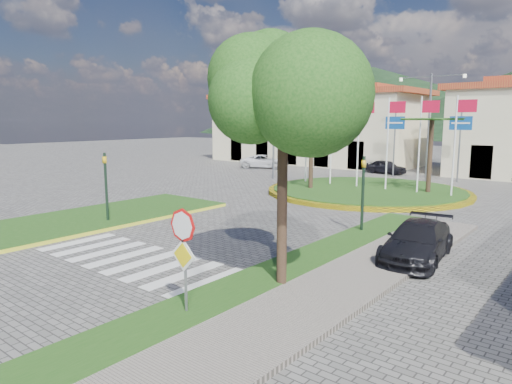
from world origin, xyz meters
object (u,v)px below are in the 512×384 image
Objects in this scene: car_side_right at (417,241)px; roundabout_island at (367,190)px; deciduous_tree at (283,99)px; stop_sign at (184,245)px; white_van at (265,161)px; car_dark_a at (386,167)px.

roundabout_island is at bearing 115.26° from car_side_right.
deciduous_tree reaches higher than car_side_right.
stop_sign reaches higher than white_van.
stop_sign is 0.58× the size of white_van.
white_van is 1.05× the size of car_side_right.
deciduous_tree is at bearing -151.98° from car_dark_a.
stop_sign is at bearing -154.66° from car_dark_a.
car_side_right is at bearing 72.02° from stop_sign.
roundabout_island reaches higher than white_van.
stop_sign is (4.90, -20.04, 1.62)m from roundabout_island.
white_van is 11.51m from car_dark_a.
stop_sign is 4.59m from deciduous_tree.
roundabout_island reaches higher than car_dark_a.
car_side_right is at bearing -144.24° from car_dark_a.
roundabout_island is at bearing -142.04° from white_van.
car_side_right is (2.60, 8.01, -1.16)m from stop_sign.
roundabout_island is 20.69m from stop_sign.
stop_sign reaches higher than car_side_right.
car_dark_a is 0.81× the size of car_side_right.
stop_sign reaches higher than car_dark_a.
white_van is 1.30× the size of car_dark_a.
white_van is 29.79m from car_side_right.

